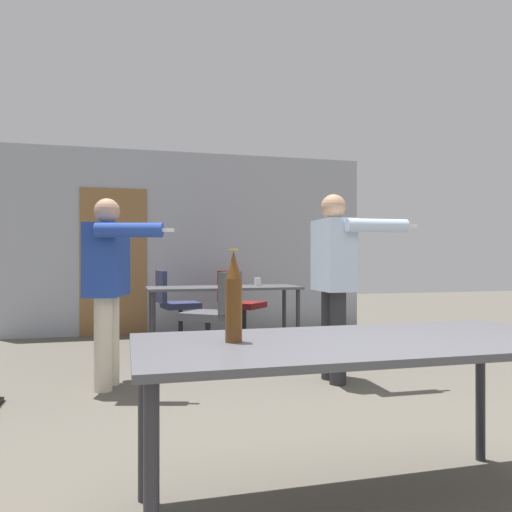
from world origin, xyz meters
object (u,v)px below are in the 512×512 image
Objects in this scene: person_far_watching at (335,270)px; drink_cup at (258,282)px; office_chair_side_rolled at (214,320)px; office_chair_near_pushed at (239,307)px; office_chair_far_left at (175,308)px; beer_bottle at (234,298)px; person_center_tall at (109,275)px.

drink_cup is (-0.24, 1.74, -0.19)m from person_far_watching.
office_chair_near_pushed is (0.59, 1.45, -0.02)m from office_chair_side_rolled.
office_chair_far_left reaches higher than drink_cup.
beer_bottle is at bearing -32.14° from person_far_watching.
beer_bottle is 3.96m from drink_cup.
person_far_watching is 1.80× the size of office_chair_far_left.
office_chair_side_rolled is (1.03, 0.76, -0.49)m from person_center_tall.
beer_bottle is 3.85× the size of drink_cup.
person_far_watching reaches higher than drink_cup.
office_chair_near_pushed is at bearing 77.01° from beer_bottle.
person_center_tall reaches higher than office_chair_near_pushed.
office_chair_side_rolled is at bearing 20.59° from office_chair_near_pushed.
office_chair_near_pushed is 4.69m from beer_bottle.
office_chair_far_left is 1.30m from drink_cup.
person_center_tall is 2.78m from office_chair_near_pushed.
person_far_watching is at bearing -82.02° from drink_cup.
office_chair_far_left is at bearing 136.66° from drink_cup.
office_chair_side_rolled is 1.56m from office_chair_near_pushed.
drink_cup is at bearing 47.10° from office_chair_near_pushed.
person_center_tall is 2.41m from beer_bottle.
office_chair_far_left is 0.86m from office_chair_near_pushed.
office_chair_side_rolled is at bearing -132.89° from drink_cup.
person_far_watching reaches higher than office_chair_side_rolled.
person_far_watching is 1.80× the size of office_chair_near_pushed.
beer_bottle is at bearing 29.83° from office_chair_near_pushed.
office_chair_near_pushed reaches higher than drink_cup.
person_center_tall is 4.11× the size of beer_bottle.
person_center_tall is at bearing -26.74° from office_chair_far_left.
person_center_tall reaches higher than beer_bottle.
person_center_tall is at bearing 6.58° from office_chair_near_pushed.
office_chair_side_rolled reaches higher than office_chair_near_pushed.
office_chair_side_rolled is 3.17m from beer_bottle.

